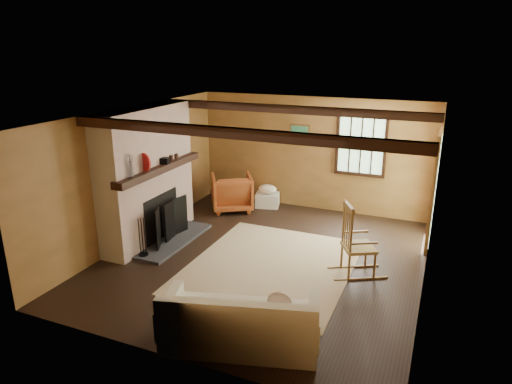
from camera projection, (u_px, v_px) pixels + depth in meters
The scene contains 10 objects.
ground at pixel (264, 259), 7.62m from camera, with size 5.50×5.50×0.00m, color black.
room_envelope at pixel (284, 162), 7.26m from camera, with size 5.02×5.52×2.44m.
fireplace at pixel (148, 181), 8.10m from camera, with size 1.02×2.30×2.40m.
rug at pixel (271, 266), 7.37m from camera, with size 2.50×3.00×0.01m, color tan.
rocking_chair at pixel (356, 245), 6.97m from camera, with size 0.95×0.79×1.16m.
sofa at pixel (241, 325), 5.36m from camera, with size 2.00×1.28×0.75m.
firewood_pile at pixel (225, 196), 10.39m from camera, with size 0.68×0.12×0.25m.
laundry_basket at pixel (267, 200), 10.03m from camera, with size 0.50×0.38×0.30m, color silver.
basket_pillow at pixel (268, 189), 9.95m from camera, with size 0.40×0.32×0.20m, color white.
armchair at pixel (232, 192), 9.78m from camera, with size 0.83×0.86×0.78m, color #BF6026.
Camera 1 is at (2.56, -6.41, 3.41)m, focal length 32.00 mm.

